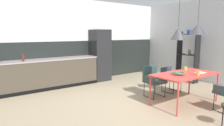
# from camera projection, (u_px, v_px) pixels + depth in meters

# --- Properties ---
(ground_plane) EXTENTS (9.04, 9.04, 0.00)m
(ground_plane) POSITION_uv_depth(u_px,v_px,m) (145.00, 106.00, 4.56)
(ground_plane) COLOR tan
(back_wall_splashback_dark) EXTENTS (6.95, 0.12, 1.44)m
(back_wall_splashback_dark) POSITION_uv_depth(u_px,v_px,m) (83.00, 61.00, 7.04)
(back_wall_splashback_dark) COLOR black
(back_wall_splashback_dark) RESTS_ON ground
(back_wall_panel_upper) EXTENTS (6.95, 0.12, 1.44)m
(back_wall_panel_upper) POSITION_uv_depth(u_px,v_px,m) (82.00, 20.00, 6.83)
(back_wall_panel_upper) COLOR silver
(back_wall_panel_upper) RESTS_ON back_wall_splashback_dark
(side_wall_right) EXTENTS (0.12, 6.52, 2.87)m
(side_wall_right) POSITION_uv_depth(u_px,v_px,m) (222.00, 41.00, 6.29)
(side_wall_right) COLOR silver
(side_wall_right) RESTS_ON ground
(kitchen_counter) EXTENTS (3.53, 0.63, 0.92)m
(kitchen_counter) POSITION_uv_depth(u_px,v_px,m) (42.00, 74.00, 5.89)
(kitchen_counter) COLOR #484033
(kitchen_counter) RESTS_ON ground
(refrigerator_column) EXTENTS (0.61, 0.60, 1.83)m
(refrigerator_column) POSITION_uv_depth(u_px,v_px,m) (100.00, 55.00, 7.01)
(refrigerator_column) COLOR #232326
(refrigerator_column) RESTS_ON ground
(dining_table) EXTENTS (1.66, 0.85, 0.74)m
(dining_table) POSITION_uv_depth(u_px,v_px,m) (185.00, 75.00, 4.64)
(dining_table) COLOR #E0423B
(dining_table) RESTS_ON ground
(armchair_far_side) EXTENTS (0.52, 0.50, 0.82)m
(armchair_far_side) POSITION_uv_depth(u_px,v_px,m) (153.00, 77.00, 5.23)
(armchair_far_side) COLOR #313E3F
(armchair_far_side) RESTS_ON ground
(armchair_near_window) EXTENTS (0.53, 0.52, 0.71)m
(armchair_near_window) POSITION_uv_depth(u_px,v_px,m) (170.00, 76.00, 5.68)
(armchair_near_window) COLOR #313E3F
(armchair_near_window) RESTS_ON ground
(fruit_bowl) EXTENTS (0.29, 0.29, 0.07)m
(fruit_bowl) POSITION_uv_depth(u_px,v_px,m) (179.00, 73.00, 4.45)
(fruit_bowl) COLOR #4C704C
(fruit_bowl) RESTS_ON dining_table
(open_book) EXTENTS (0.25, 0.19, 0.02)m
(open_book) POSITION_uv_depth(u_px,v_px,m) (200.00, 73.00, 4.71)
(open_book) COLOR white
(open_book) RESTS_ON dining_table
(mug_white_ceramic) EXTENTS (0.13, 0.09, 0.09)m
(mug_white_ceramic) POSITION_uv_depth(u_px,v_px,m) (185.00, 68.00, 5.04)
(mug_white_ceramic) COLOR gold
(mug_white_ceramic) RESTS_ON dining_table
(mug_glass_clear) EXTENTS (0.13, 0.08, 0.11)m
(mug_glass_clear) POSITION_uv_depth(u_px,v_px,m) (198.00, 73.00, 4.42)
(mug_glass_clear) COLOR gold
(mug_glass_clear) RESTS_ON dining_table
(bottle_oil_tall) EXTENTS (0.06, 0.06, 0.24)m
(bottle_oil_tall) POSITION_uv_depth(u_px,v_px,m) (23.00, 58.00, 5.41)
(bottle_oil_tall) COLOR maroon
(bottle_oil_tall) RESTS_ON kitchen_counter
(open_shelf_unit) EXTENTS (0.30, 0.73, 1.82)m
(open_shelf_unit) POSITION_uv_depth(u_px,v_px,m) (188.00, 56.00, 6.78)
(open_shelf_unit) COLOR black
(open_shelf_unit) RESTS_ON ground
(pendant_lamp_over_table_near) EXTENTS (0.35, 0.35, 1.28)m
(pendant_lamp_over_table_near) POSITION_uv_depth(u_px,v_px,m) (178.00, 33.00, 4.32)
(pendant_lamp_over_table_near) COLOR black
(pendant_lamp_over_table_far) EXTENTS (0.38, 0.38, 1.16)m
(pendant_lamp_over_table_far) POSITION_uv_depth(u_px,v_px,m) (198.00, 29.00, 4.63)
(pendant_lamp_over_table_far) COLOR black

